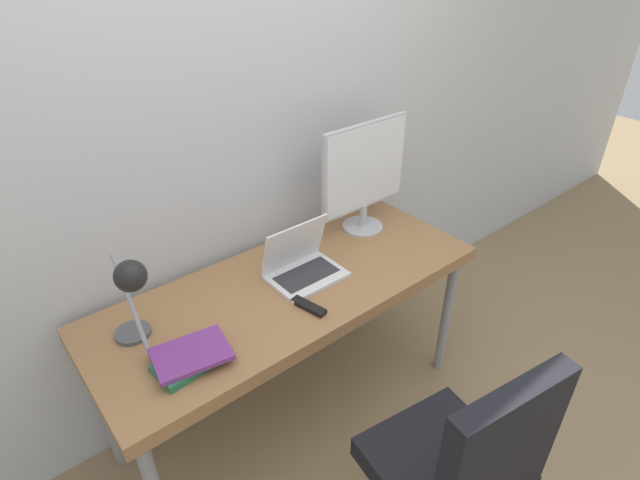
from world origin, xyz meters
name	(u,v)px	position (x,y,z in m)	size (l,w,h in m)	color
ground_plane	(338,454)	(0.00, 0.00, 0.00)	(12.00, 12.00, 0.00)	#937A56
wall_back	(229,139)	(0.00, 0.73, 1.30)	(8.00, 0.05, 2.60)	silver
desk	(290,297)	(0.00, 0.33, 0.71)	(1.67, 0.66, 0.78)	#996B42
laptop	(302,266)	(0.08, 0.35, 0.83)	(0.31, 0.23, 0.24)	silver
monitor	(365,172)	(0.56, 0.48, 1.07)	(0.50, 0.20, 0.54)	#B7B7BC
desk_lamp	(131,290)	(-0.63, 0.33, 1.05)	(0.13, 0.27, 0.40)	#4C4C51
office_chair	(463,464)	(0.02, -0.57, 0.56)	(0.55, 0.55, 1.01)	black
book_stack	(192,357)	(-0.52, 0.18, 0.80)	(0.28, 0.22, 0.05)	#286B47
tv_remote	(309,306)	(-0.04, 0.16, 0.79)	(0.07, 0.16, 0.02)	black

